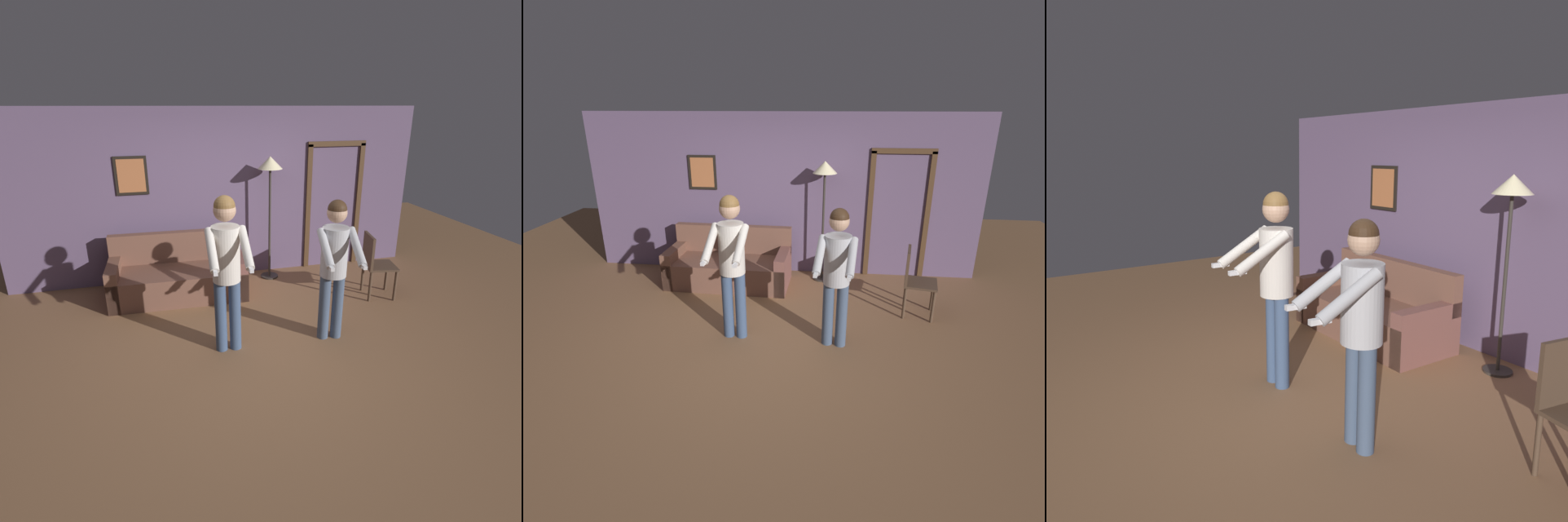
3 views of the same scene
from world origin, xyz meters
TOP-DOWN VIEW (x-y plane):
  - ground_plane at (0.00, 0.00)m, footprint 12.00×12.00m
  - back_wall_assembly at (0.02, 2.16)m, footprint 6.40×0.10m
  - couch at (-0.76, 1.52)m, footprint 1.92×0.90m
  - torchiere_lamp at (0.71, 1.83)m, footprint 0.37×0.37m
  - person_standing_left at (-0.31, -0.09)m, footprint 0.45×0.69m
  - person_standing_right at (0.90, -0.14)m, footprint 0.49×0.67m
  - dining_chair_distant at (1.96, 0.77)m, footprint 0.49×0.49m

SIDE VIEW (x-z plane):
  - ground_plane at x=0.00m, z-range 0.00..0.00m
  - couch at x=-0.76m, z-range -0.16..0.71m
  - dining_chair_distant at x=1.96m, z-range 0.06..0.99m
  - person_standing_right at x=0.90m, z-range 0.17..1.84m
  - person_standing_left at x=-0.31m, z-range 0.20..1.97m
  - back_wall_assembly at x=0.02m, z-range 0.00..2.60m
  - torchiere_lamp at x=0.71m, z-range 0.67..2.59m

